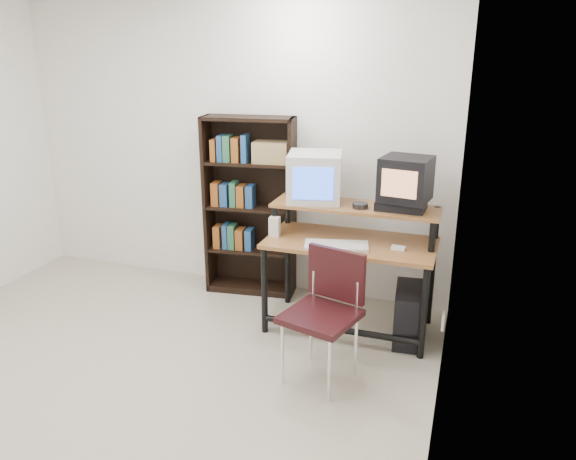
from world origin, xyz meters
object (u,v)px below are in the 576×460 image
(crt_tv, at_px, (406,179))
(school_chair, at_px, (326,302))
(bookshelf, at_px, (250,203))
(pc_tower, at_px, (408,314))
(computer_desk, at_px, (351,245))
(crt_monitor, at_px, (315,178))

(crt_tv, distance_m, school_chair, 1.15)
(school_chair, distance_m, bookshelf, 1.56)
(pc_tower, relative_size, school_chair, 0.51)
(computer_desk, height_order, pc_tower, computer_desk)
(crt_monitor, height_order, bookshelf, bookshelf)
(computer_desk, xyz_separation_m, crt_monitor, (-0.34, 0.16, 0.47))
(pc_tower, bearing_deg, computer_desk, 166.56)
(pc_tower, bearing_deg, school_chair, -130.74)
(crt_tv, xyz_separation_m, pc_tower, (0.11, -0.19, -1.00))
(pc_tower, height_order, school_chair, school_chair)
(school_chair, bearing_deg, crt_monitor, 126.90)
(computer_desk, xyz_separation_m, bookshelf, (-1.00, 0.42, 0.12))
(crt_monitor, bearing_deg, computer_desk, -36.47)
(crt_monitor, xyz_separation_m, crt_tv, (0.71, -0.03, 0.05))
(computer_desk, bearing_deg, crt_tv, 18.81)
(bookshelf, bearing_deg, school_chair, -55.79)
(computer_desk, distance_m, pc_tower, 0.68)
(crt_tv, height_order, bookshelf, bookshelf)
(bookshelf, bearing_deg, computer_desk, -29.60)
(pc_tower, height_order, bookshelf, bookshelf)
(computer_desk, xyz_separation_m, pc_tower, (0.47, -0.07, -0.49))
(crt_monitor, height_order, school_chair, crt_monitor)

